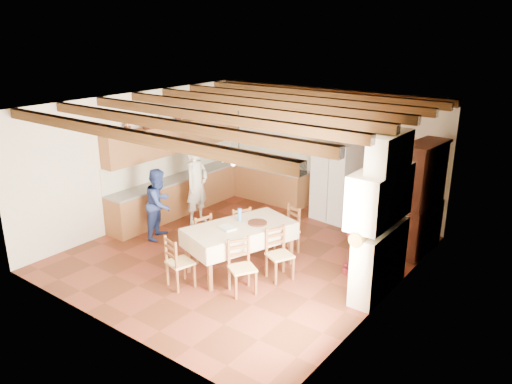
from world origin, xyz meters
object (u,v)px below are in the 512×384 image
hutch (421,199)px  chair_left_near (199,236)px  chair_right_near (242,267)px  person_man (197,185)px  chair_left_far (239,227)px  chair_end_near (180,261)px  person_woman_red (356,231)px  dining_table (240,230)px  chair_end_far (286,230)px  refrigerator (336,181)px  chair_right_far (280,254)px  microwave (288,165)px  person_woman_blue (159,204)px

hutch → chair_left_near: bearing=-133.8°
hutch → chair_right_near: (-1.80, -3.43, -0.66)m
person_man → chair_left_far: bearing=-114.3°
chair_end_near → person_woman_red: bearing=-117.9°
hutch → chair_left_far: hutch is taller
dining_table → chair_end_near: 1.27m
chair_left_near → chair_end_near: 1.11m
chair_end_far → refrigerator: bearing=112.7°
refrigerator → person_woman_red: refrigerator is taller
refrigerator → chair_right_far: bearing=-72.2°
chair_left_far → person_woman_red: (2.33, 0.54, 0.33)m
chair_left_far → person_man: 1.82m
chair_left_near → person_woman_red: bearing=127.1°
chair_left_far → chair_end_far: bearing=148.4°
chair_end_near → person_man: (-1.82, 2.38, 0.44)m
microwave → person_man: bearing=-124.9°
chair_end_near → hutch: bearing=-110.5°
refrigerator → person_man: size_ratio=1.02×
chair_right_far → chair_end_near: (-1.23, -1.28, 0.00)m
hutch → person_man: 4.87m
refrigerator → chair_left_far: size_ratio=1.96×
dining_table → chair_right_far: 0.89m
chair_left_near → chair_end_near: (0.50, -1.00, 0.00)m
dining_table → microwave: (-1.25, 3.49, 0.25)m
person_man → hutch: bearing=-77.1°
chair_end_far → microwave: 2.87m
refrigerator → chair_left_near: size_ratio=1.96×
refrigerator → person_woman_blue: refrigerator is taller
refrigerator → chair_left_far: bearing=-98.6°
person_woman_blue → microwave: (1.05, 3.37, 0.27)m
dining_table → chair_end_near: (-0.41, -1.17, -0.31)m
person_man → microwave: (0.97, 2.28, 0.12)m
person_man → person_woman_red: person_man is taller
hutch → chair_end_far: size_ratio=2.37×
chair_right_near → chair_end_near: same height
chair_left_near → chair_end_far: 1.77m
refrigerator → microwave: size_ratio=3.75×
microwave → chair_end_near: bearing=-91.5°
chair_end_far → person_woman_blue: (-2.59, -1.01, 0.29)m
chair_right_far → microwave: size_ratio=1.91×
dining_table → chair_left_near: size_ratio=2.31×
chair_left_near → chair_left_far: size_ratio=1.00×
chair_end_near → microwave: microwave is taller
person_woman_red → chair_left_far: bearing=-97.4°
refrigerator → chair_end_near: size_ratio=1.96×
person_woman_red → person_man: bearing=-110.8°
chair_end_near → chair_right_near: bearing=-139.4°
refrigerator → microwave: bearing=-178.3°
chair_right_near → person_man: 3.43m
dining_table → refrigerator: bearing=86.6°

